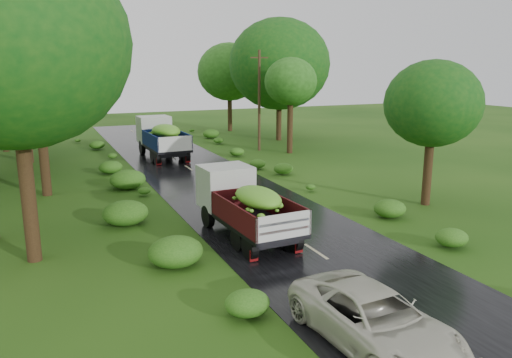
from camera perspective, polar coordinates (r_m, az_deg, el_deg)
ground at (r=14.89m, az=14.87°, el=-13.16°), size 120.00×120.00×0.00m
road at (r=18.71m, az=5.29°, el=-7.24°), size 6.50×80.00×0.02m
road_lines at (r=19.53m, az=3.87°, el=-6.30°), size 0.12×69.60×0.00m
truck_near at (r=19.04m, az=-1.44°, el=-2.53°), size 2.30×5.85×2.42m
truck_far at (r=36.10m, az=-10.81°, el=4.90°), size 2.48×6.60×2.75m
car at (r=12.33m, az=13.37°, el=-15.30°), size 2.47×4.85×1.31m
utility_pole at (r=38.15m, az=0.37°, el=9.06°), size 1.29×0.46×7.54m
trees_left at (r=32.16m, az=-26.83°, el=11.99°), size 6.76×31.86×9.02m
trees_right at (r=40.99m, az=2.55°, el=11.98°), size 6.39×32.25×8.38m
shrubs at (r=26.50m, az=-4.12°, el=-0.41°), size 11.90×44.00×0.70m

